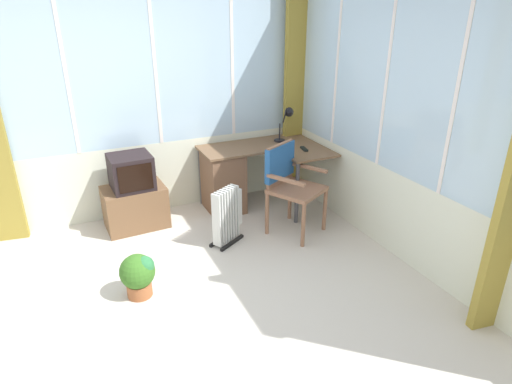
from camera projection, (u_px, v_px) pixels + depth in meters
ground at (175, 319)px, 3.41m from camera, size 5.35×4.91×0.06m
north_window_panel at (115, 95)px, 4.50m from camera, size 4.35×0.07×2.74m
east_window_panel at (417, 115)px, 3.69m from camera, size 0.07×3.91×2.74m
curtain_corner at (296, 87)px, 5.21m from camera, size 0.29×0.08×2.64m
desk at (230, 176)px, 5.03m from camera, size 1.35×0.99×0.73m
desk_lamp at (288, 119)px, 5.05m from camera, size 0.23×0.19×0.42m
tv_remote at (304, 149)px, 4.87m from camera, size 0.07×0.16×0.02m
wooden_armchair at (287, 176)px, 4.48m from camera, size 0.65×0.65×0.94m
tv_on_stand at (134, 196)px, 4.63m from camera, size 0.66×0.47×0.81m
space_heater at (228, 215)px, 4.35m from camera, size 0.40×0.33×0.59m
potted_plant at (139, 274)px, 3.56m from camera, size 0.29×0.29×0.38m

